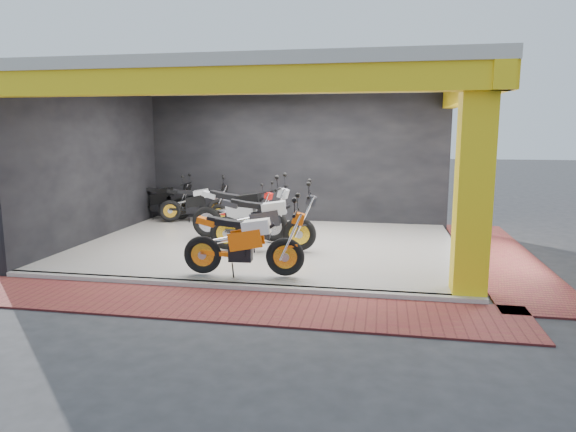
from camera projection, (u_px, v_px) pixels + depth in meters
name	position (u px, v px, depth m)	size (l,w,h in m)	color
ground	(245.00, 272.00, 9.33)	(80.00, 80.00, 0.00)	#2D2D30
showroom_floor	(269.00, 246.00, 11.26)	(8.00, 6.00, 0.10)	silver
showroom_ceiling	(268.00, 79.00, 10.67)	(8.40, 6.40, 0.20)	beige
back_wall	(293.00, 160.00, 13.98)	(8.20, 0.20, 3.50)	black
left_wall	(94.00, 166.00, 11.72)	(0.20, 6.20, 3.50)	black
corner_column	(474.00, 185.00, 7.63)	(0.50, 0.50, 3.50)	yellow
header_beam_front	(225.00, 81.00, 7.81)	(8.40, 0.30, 0.40)	yellow
header_beam_right	(468.00, 92.00, 10.00)	(0.30, 6.40, 0.40)	yellow
floor_kerb	(228.00, 286.00, 8.33)	(8.00, 0.20, 0.10)	silver
paver_front	(213.00, 304.00, 7.58)	(9.00, 1.40, 0.03)	maroon
paver_right	(500.00, 257.00, 10.40)	(1.40, 7.00, 0.03)	maroon
moto_hero	(285.00, 238.00, 8.56)	(2.19, 0.81, 1.34)	#F8610A
moto_row_a	(299.00, 218.00, 10.35)	(2.31, 0.85, 1.41)	black
moto_row_b	(272.00, 210.00, 11.23)	(2.40, 0.89, 1.46)	#AEB0B6
moto_row_c	(262.00, 207.00, 12.65)	(1.89, 0.70, 1.16)	red
moto_row_d	(181.00, 198.00, 14.12)	(1.99, 0.74, 1.22)	black
moto_row_e	(218.00, 199.00, 13.93)	(1.96, 0.73, 1.20)	black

